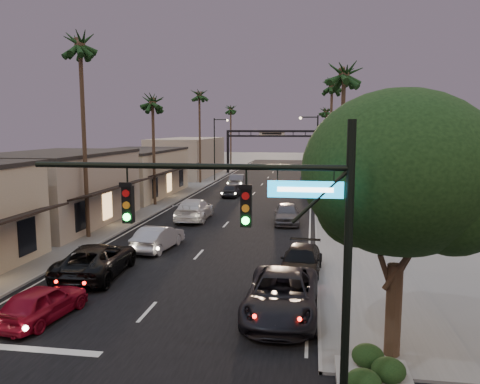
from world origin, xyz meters
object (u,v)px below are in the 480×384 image
(palm_ra, at_px, (344,68))
(palm_rb, at_px, (332,82))
(palm_rc, at_px, (326,109))
(palm_far, at_px, (231,107))
(corner_tree, at_px, (402,180))
(oncoming_pickup, at_px, (97,260))
(streetlight_right, at_px, (315,149))
(palm_lc, at_px, (152,98))
(oncoming_silver, at_px, (158,238))
(palm_ld, at_px, (199,92))
(curbside_near, at_px, (282,295))
(oncoming_red, at_px, (42,303))
(arch, at_px, (272,141))
(traffic_signal, at_px, (273,226))
(streetlight_left, at_px, (216,144))
(curbside_black, at_px, (301,261))
(palm_lb, at_px, (80,39))

(palm_ra, height_order, palm_rb, palm_rb)
(palm_rc, bearing_deg, palm_far, 140.36)
(corner_tree, height_order, oncoming_pickup, corner_tree)
(palm_rb, xyz_separation_m, palm_rc, (0.00, 20.00, -1.95))
(streetlight_right, distance_m, palm_lc, 18.66)
(streetlight_right, height_order, oncoming_silver, streetlight_right)
(palm_rc, relative_size, oncoming_pickup, 2.01)
(palm_lc, distance_m, palm_ld, 19.10)
(oncoming_silver, xyz_separation_m, curbside_near, (8.34, -9.26, 0.10))
(palm_ra, distance_m, oncoming_red, 22.51)
(palm_lc, distance_m, oncoming_pickup, 24.17)
(palm_far, distance_m, oncoming_red, 70.39)
(arch, xyz_separation_m, palm_rc, (8.60, -6.00, 4.94))
(arch, bearing_deg, palm_rb, -71.70)
(traffic_signal, bearing_deg, streetlight_left, 103.14)
(arch, bearing_deg, corner_tree, -81.38)
(corner_tree, xyz_separation_m, streetlight_left, (-16.40, 50.55, -0.65))
(corner_tree, bearing_deg, streetlight_left, 107.97)
(curbside_black, bearing_deg, arch, 100.78)
(streetlight_right, xyz_separation_m, oncoming_silver, (-9.71, -25.24, -4.56))
(traffic_signal, xyz_separation_m, oncoming_red, (-9.50, 4.58, -4.35))
(arch, height_order, oncoming_pickup, arch)
(palm_far, bearing_deg, streetlight_right, -65.24)
(oncoming_pickup, height_order, oncoming_silver, oncoming_pickup)
(oncoming_red, xyz_separation_m, curbside_black, (10.01, 7.42, -0.00))
(corner_tree, relative_size, oncoming_pickup, 1.45)
(traffic_signal, distance_m, oncoming_silver, 18.41)
(streetlight_left, distance_m, palm_ra, 37.87)
(arch, relative_size, palm_lb, 1.00)
(palm_lb, distance_m, palm_rb, 27.94)
(traffic_signal, bearing_deg, palm_ra, 81.72)
(palm_ra, height_order, curbside_black, palm_ra)
(traffic_signal, height_order, streetlight_left, streetlight_left)
(palm_far, bearing_deg, traffic_signal, -79.30)
(oncoming_pickup, bearing_deg, palm_ld, -87.81)
(palm_rb, bearing_deg, palm_ld, 147.40)
(corner_tree, distance_m, palm_ra, 17.45)
(arch, xyz_separation_m, palm_rb, (8.60, -26.00, 6.88))
(palm_ld, relative_size, palm_far, 1.08)
(palm_rb, relative_size, oncoming_pickup, 2.34)
(palm_ld, bearing_deg, streetlight_right, -32.79)
(streetlight_left, height_order, curbside_near, streetlight_left)
(traffic_signal, distance_m, palm_ra, 21.19)
(oncoming_red, height_order, curbside_near, curbside_near)
(palm_ld, bearing_deg, oncoming_silver, -80.63)
(traffic_signal, xyz_separation_m, palm_lb, (-14.29, 18.00, 8.30))
(palm_rc, bearing_deg, curbside_near, -93.27)
(traffic_signal, distance_m, palm_lc, 35.46)
(streetlight_left, bearing_deg, traffic_signal, -76.86)
(palm_lb, bearing_deg, palm_lc, 90.00)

